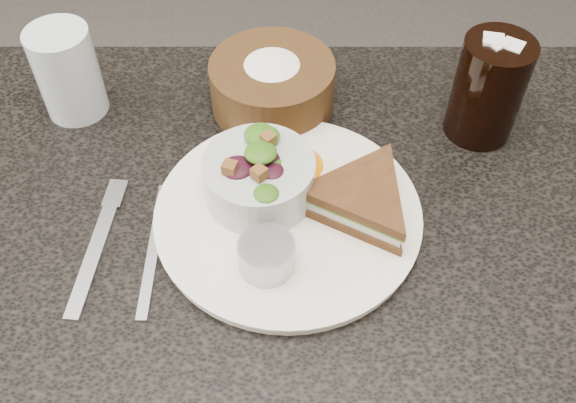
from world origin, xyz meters
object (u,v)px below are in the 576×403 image
(dining_table, at_px, (277,380))
(dinner_plate, at_px, (288,215))
(dressing_ramekin, at_px, (267,256))
(cola_glass, at_px, (489,85))
(bread_basket, at_px, (272,78))
(salad_bowl, at_px, (259,173))
(sandwich, at_px, (362,199))
(water_glass, at_px, (68,72))

(dining_table, height_order, dinner_plate, dinner_plate)
(dressing_ramekin, relative_size, cola_glass, 0.41)
(dining_table, xyz_separation_m, bread_basket, (-0.00, 0.22, 0.42))
(salad_bowl, relative_size, cola_glass, 0.87)
(sandwich, bearing_deg, water_glass, -178.75)
(sandwich, bearing_deg, dressing_ramekin, -115.77)
(salad_bowl, bearing_deg, dinner_plate, -38.64)
(dressing_ramekin, bearing_deg, bread_basket, 89.65)
(dining_table, distance_m, salad_bowl, 0.43)
(dinner_plate, relative_size, bread_basket, 1.86)
(dressing_ramekin, bearing_deg, dining_table, 84.80)
(salad_bowl, xyz_separation_m, dressing_ramekin, (0.01, -0.10, -0.02))
(sandwich, xyz_separation_m, water_glass, (-0.36, 0.19, 0.03))
(sandwich, height_order, salad_bowl, salad_bowl)
(dinner_plate, xyz_separation_m, cola_glass, (0.24, 0.15, 0.07))
(dining_table, xyz_separation_m, salad_bowl, (-0.01, 0.06, 0.42))
(dinner_plate, bearing_deg, cola_glass, 31.19)
(dining_table, relative_size, dinner_plate, 3.34)
(sandwich, distance_m, dressing_ramekin, 0.13)
(dinner_plate, bearing_deg, dressing_ramekin, -106.69)
(salad_bowl, relative_size, water_glass, 1.05)
(dinner_plate, relative_size, cola_glass, 2.06)
(dining_table, bearing_deg, dressing_ramekin, -95.20)
(dinner_plate, distance_m, dressing_ramekin, 0.08)
(dressing_ramekin, distance_m, cola_glass, 0.35)
(dinner_plate, relative_size, dressing_ramekin, 5.00)
(water_glass, bearing_deg, salad_bowl, -33.27)
(dinner_plate, xyz_separation_m, bread_basket, (-0.02, 0.19, 0.04))
(dinner_plate, height_order, water_glass, water_glass)
(sandwich, height_order, dressing_ramekin, sandwich)
(dining_table, bearing_deg, water_glass, 140.28)
(bread_basket, xyz_separation_m, cola_glass, (0.26, -0.05, 0.03))
(salad_bowl, bearing_deg, dining_table, -75.36)
(salad_bowl, height_order, bread_basket, bread_basket)
(sandwich, distance_m, salad_bowl, 0.12)
(dinner_plate, xyz_separation_m, sandwich, (0.08, 0.00, 0.03))
(dressing_ramekin, xyz_separation_m, cola_glass, (0.27, 0.22, 0.04))
(dining_table, relative_size, water_glass, 8.35)
(salad_bowl, bearing_deg, sandwich, -12.56)
(sandwich, bearing_deg, salad_bowl, -163.88)
(dining_table, relative_size, sandwich, 6.57)
(dinner_plate, bearing_deg, salad_bowl, 141.36)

